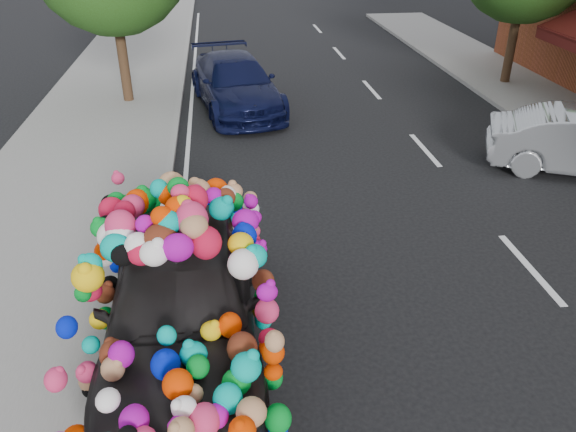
% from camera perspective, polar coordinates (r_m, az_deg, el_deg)
% --- Properties ---
extents(ground, '(100.00, 100.00, 0.00)m').
position_cam_1_polar(ground, '(8.68, 2.09, -7.00)').
color(ground, black).
rests_on(ground, ground).
extents(sidewalk, '(4.00, 60.00, 0.12)m').
position_cam_1_polar(sidewalk, '(9.11, -25.99, -8.01)').
color(sidewalk, gray).
rests_on(sidewalk, ground).
extents(kerb, '(0.15, 60.00, 0.13)m').
position_cam_1_polar(kerb, '(8.63, -13.63, -7.62)').
color(kerb, gray).
rests_on(kerb, ground).
extents(lane_markings, '(6.00, 50.00, 0.01)m').
position_cam_1_polar(lane_markings, '(9.84, 23.36, -4.86)').
color(lane_markings, silver).
rests_on(lane_markings, ground).
extents(plush_art_car, '(2.27, 4.95, 2.27)m').
position_cam_1_polar(plush_art_car, '(7.05, -10.95, -5.51)').
color(plush_art_car, black).
rests_on(plush_art_car, ground).
extents(navy_sedan, '(2.82, 5.21, 1.43)m').
position_cam_1_polar(navy_sedan, '(16.23, -5.34, 13.27)').
color(navy_sedan, black).
rests_on(navy_sedan, ground).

